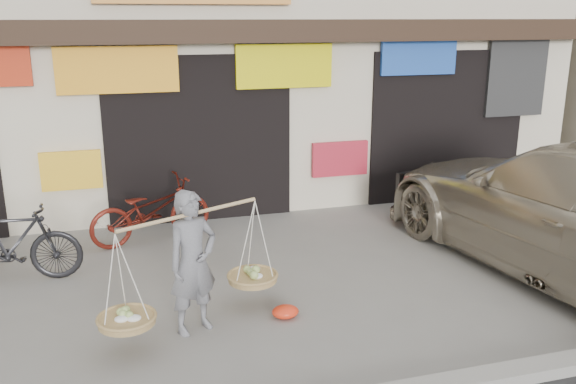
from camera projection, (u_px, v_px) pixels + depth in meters
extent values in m
plane|color=gray|center=(249.00, 313.00, 6.99)|extent=(70.00, 70.00, 0.00)
cube|color=beige|center=(173.00, 4.00, 12.01)|extent=(14.00, 6.00, 7.00)
cube|color=black|center=(197.00, 31.00, 9.23)|extent=(14.00, 0.35, 0.35)
cube|color=black|center=(198.00, 137.00, 10.07)|extent=(3.00, 0.60, 2.70)
cube|color=black|center=(440.00, 124.00, 11.28)|extent=(3.00, 0.60, 2.70)
cube|color=orange|center=(118.00, 70.00, 9.13)|extent=(1.80, 0.08, 0.70)
cube|color=yellow|center=(284.00, 66.00, 9.83)|extent=(1.60, 0.08, 0.70)
cube|color=#1F4DAD|center=(419.00, 57.00, 10.44)|extent=(1.40, 0.08, 0.60)
cube|color=#2A2A2A|center=(516.00, 77.00, 11.09)|extent=(1.20, 0.08, 1.40)
cube|color=yellow|center=(71.00, 170.00, 9.33)|extent=(0.90, 0.08, 0.60)
cube|color=#B72133|center=(340.00, 159.00, 10.54)|extent=(1.00, 0.08, 0.60)
imported|color=slate|center=(193.00, 262.00, 6.39)|extent=(0.68, 0.58, 1.57)
cylinder|color=tan|center=(191.00, 214.00, 6.25)|extent=(1.52, 0.72, 0.04)
cylinder|color=#A5854F|center=(127.00, 320.00, 6.02)|extent=(0.56, 0.56, 0.07)
ellipsoid|color=#A5BF66|center=(126.00, 315.00, 6.00)|extent=(0.39, 0.39, 0.10)
cylinder|color=#A5854F|center=(253.00, 278.00, 7.00)|extent=(0.56, 0.56, 0.07)
ellipsoid|color=#A5BF66|center=(253.00, 273.00, 6.98)|extent=(0.39, 0.39, 0.10)
imported|color=black|center=(12.00, 244.00, 7.67)|extent=(1.74, 0.66, 1.02)
imported|color=#58170F|center=(151.00, 210.00, 9.08)|extent=(1.96, 1.12, 0.97)
cube|color=black|center=(439.00, 181.00, 10.45)|extent=(1.70, 0.33, 0.45)
cube|color=silver|center=(436.00, 186.00, 10.55)|extent=(0.45, 0.08, 0.12)
ellipsoid|color=red|center=(285.00, 312.00, 6.86)|extent=(0.31, 0.25, 0.14)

